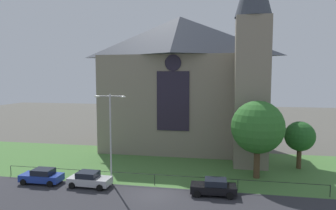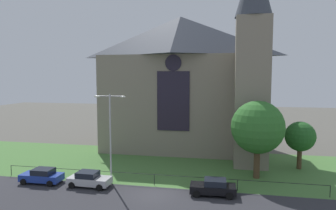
% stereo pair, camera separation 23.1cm
% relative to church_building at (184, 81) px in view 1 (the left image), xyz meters
% --- Properties ---
extents(ground, '(160.00, 160.00, 0.00)m').
position_rel_church_building_xyz_m(ground, '(-0.21, -8.82, -10.27)').
color(ground, '#56544C').
extents(road_asphalt, '(120.00, 8.00, 0.01)m').
position_rel_church_building_xyz_m(road_asphalt, '(-0.21, -20.82, -10.27)').
color(road_asphalt, '#2D2D33').
rests_on(road_asphalt, ground).
extents(grass_verge, '(120.00, 20.00, 0.01)m').
position_rel_church_building_xyz_m(grass_verge, '(-0.21, -10.82, -10.27)').
color(grass_verge, '#477538').
rests_on(grass_verge, ground).
extents(church_building, '(23.20, 16.20, 26.00)m').
position_rel_church_building_xyz_m(church_building, '(0.00, 0.00, 0.00)').
color(church_building, gray).
rests_on(church_building, ground).
extents(iron_railing, '(32.94, 0.07, 1.13)m').
position_rel_church_building_xyz_m(iron_railing, '(-0.77, -16.32, -9.29)').
color(iron_railing, black).
rests_on(iron_railing, ground).
extents(tree_right_near, '(5.67, 5.67, 8.43)m').
position_rel_church_building_xyz_m(tree_right_near, '(9.59, -12.06, -4.71)').
color(tree_right_near, '#4C3823').
rests_on(tree_right_near, ground).
extents(tree_right_far, '(3.53, 3.53, 5.68)m').
position_rel_church_building_xyz_m(tree_right_far, '(14.92, -7.60, -6.40)').
color(tree_right_far, '#4C3823').
rests_on(tree_right_far, ground).
extents(streetlamp_near, '(3.37, 0.26, 9.20)m').
position_rel_church_building_xyz_m(streetlamp_near, '(-5.36, -16.42, -4.51)').
color(streetlamp_near, '#B2B2B7').
rests_on(streetlamp_near, ground).
extents(parked_car_blue, '(4.22, 2.06, 1.51)m').
position_rel_church_building_xyz_m(parked_car_blue, '(-12.33, -17.91, -9.53)').
color(parked_car_blue, '#1E3899').
rests_on(parked_car_blue, ground).
extents(parked_car_silver, '(4.25, 2.12, 1.51)m').
position_rel_church_building_xyz_m(parked_car_silver, '(-7.09, -17.92, -9.53)').
color(parked_car_silver, '#B7B7BC').
rests_on(parked_car_silver, ground).
extents(parked_car_black, '(4.27, 2.17, 1.51)m').
position_rel_church_building_xyz_m(parked_car_black, '(5.22, -17.76, -9.53)').
color(parked_car_black, black).
rests_on(parked_car_black, ground).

